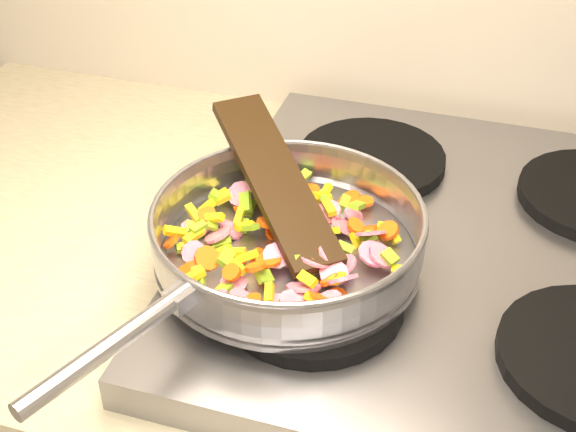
% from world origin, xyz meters
% --- Properties ---
extents(cooktop, '(0.60, 0.60, 0.04)m').
position_xyz_m(cooktop, '(-0.70, 1.67, 0.92)').
color(cooktop, '#939399').
rests_on(cooktop, counter_top).
extents(grate_fl, '(0.19, 0.19, 0.02)m').
position_xyz_m(grate_fl, '(-0.84, 1.52, 0.95)').
color(grate_fl, black).
rests_on(grate_fl, cooktop).
extents(grate_bl, '(0.19, 0.19, 0.02)m').
position_xyz_m(grate_bl, '(-0.84, 1.81, 0.95)').
color(grate_bl, black).
rests_on(grate_bl, cooktop).
extents(saute_pan, '(0.33, 0.48, 0.06)m').
position_xyz_m(saute_pan, '(-0.88, 1.57, 0.99)').
color(saute_pan, '#9E9EA5').
rests_on(saute_pan, grate_fl).
extents(vegetable_heap, '(0.27, 0.27, 0.05)m').
position_xyz_m(vegetable_heap, '(-0.89, 1.57, 0.98)').
color(vegetable_heap, yellow).
rests_on(vegetable_heap, saute_pan).
extents(wooden_spatula, '(0.21, 0.23, 0.08)m').
position_xyz_m(wooden_spatula, '(-0.91, 1.63, 1.01)').
color(wooden_spatula, black).
rests_on(wooden_spatula, saute_pan).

